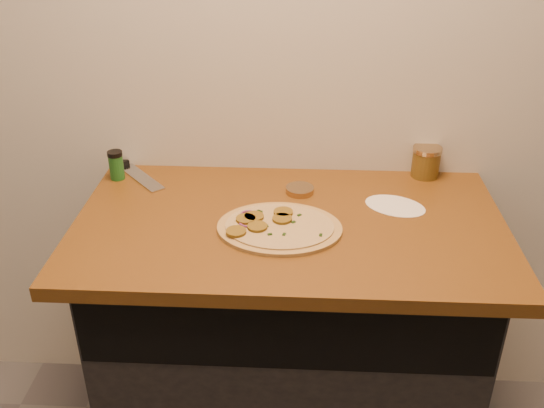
# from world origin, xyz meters

# --- Properties ---
(cabinet) EXTENTS (1.10, 0.60, 0.86)m
(cabinet) POSITION_xyz_m (0.00, 1.45, 0.43)
(cabinet) COLOR black
(cabinet) RESTS_ON ground
(countertop) EXTENTS (1.20, 0.70, 0.04)m
(countertop) POSITION_xyz_m (0.00, 1.42, 0.88)
(countertop) COLOR brown
(countertop) RESTS_ON cabinet
(pizza) EXTENTS (0.34, 0.34, 0.02)m
(pizza) POSITION_xyz_m (-0.03, 1.37, 0.91)
(pizza) COLOR tan
(pizza) RESTS_ON countertop
(chefs_knife) EXTENTS (0.26, 0.29, 0.02)m
(chefs_knife) POSITION_xyz_m (-0.54, 1.73, 0.91)
(chefs_knife) COLOR #B7BAC1
(chefs_knife) RESTS_ON countertop
(mason_jar_lid) EXTENTS (0.10, 0.10, 0.02)m
(mason_jar_lid) POSITION_xyz_m (0.03, 1.58, 0.91)
(mason_jar_lid) COLOR #A2845E
(mason_jar_lid) RESTS_ON countertop
(salsa_jar) EXTENTS (0.09, 0.09, 0.10)m
(salsa_jar) POSITION_xyz_m (0.42, 1.72, 0.95)
(salsa_jar) COLOR maroon
(salsa_jar) RESTS_ON countertop
(spice_shaker) EXTENTS (0.05, 0.05, 0.09)m
(spice_shaker) POSITION_xyz_m (-0.55, 1.65, 0.95)
(spice_shaker) COLOR #1C591E
(spice_shaker) RESTS_ON countertop
(flour_spill) EXTENTS (0.24, 0.24, 0.00)m
(flour_spill) POSITION_xyz_m (0.30, 1.51, 0.90)
(flour_spill) COLOR white
(flour_spill) RESTS_ON countertop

